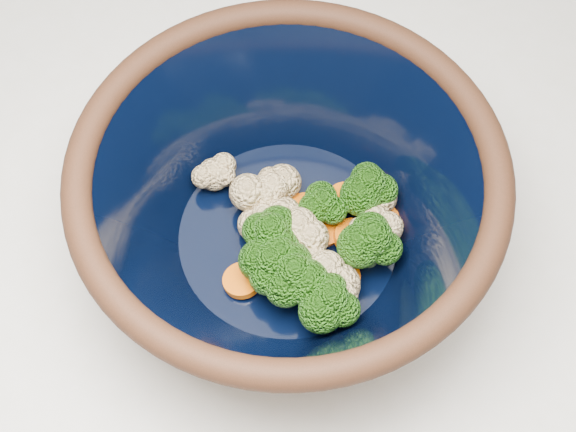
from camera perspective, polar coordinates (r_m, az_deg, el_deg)
counter at (r=1.09m, az=-0.00°, el=-10.35°), size 1.20×1.20×0.90m
mixing_bowl at (r=0.59m, az=0.00°, el=0.61°), size 0.35×0.35×0.13m
vegetable_pile at (r=0.60m, az=1.59°, el=-1.54°), size 0.17×0.14×0.05m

